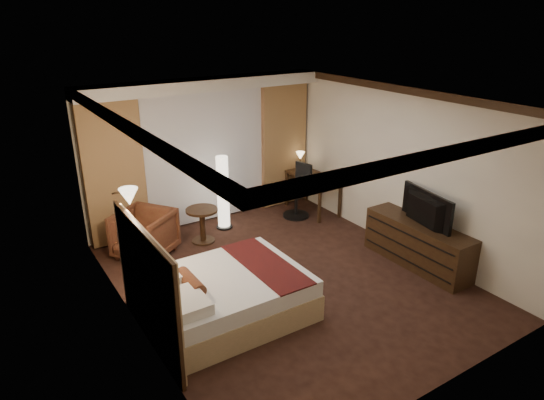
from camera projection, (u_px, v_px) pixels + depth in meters
floor at (286, 279)px, 7.32m from camera, size 4.50×5.50×0.01m
ceiling at (289, 99)px, 6.33m from camera, size 4.50×5.50×0.01m
back_wall at (204, 151)px, 8.98m from camera, size 4.50×0.02×2.70m
left_wall at (130, 232)px, 5.69m from camera, size 0.02×5.50×2.70m
right_wall at (400, 169)px, 7.96m from camera, size 0.02×5.50×2.70m
crown_molding at (288, 104)px, 6.36m from camera, size 4.50×5.50×0.12m
soffit at (206, 84)px, 8.33m from camera, size 4.50×0.50×0.20m
curtain_sheer at (206, 157)px, 8.95m from camera, size 2.48×0.04×2.45m
curtain_left_drape at (114, 174)px, 8.05m from camera, size 1.00×0.14×2.45m
curtain_right_drape at (284, 145)px, 9.76m from camera, size 1.00×0.14×2.45m
wall_sconce at (129, 197)px, 6.02m from camera, size 0.24×0.24×0.24m
bed at (227, 296)px, 6.35m from camera, size 2.01×1.57×0.59m
headboard at (148, 288)px, 5.67m from camera, size 0.12×1.87×1.50m
armchair at (144, 232)px, 7.87m from camera, size 1.12×1.13×0.86m
side_table at (203, 225)px, 8.40m from camera, size 0.56×0.56×0.61m
floor_lamp at (223, 193)px, 8.81m from camera, size 0.29×0.29×1.39m
desk at (313, 193)px, 9.67m from camera, size 0.55×1.19×0.75m
desk_lamp at (300, 162)px, 9.82m from camera, size 0.18×0.18×0.34m
office_chair at (296, 191)px, 9.36m from camera, size 0.60×0.60×1.06m
dresser at (418, 244)px, 7.62m from camera, size 0.50×1.83×0.71m
television at (421, 205)px, 7.36m from camera, size 0.82×1.20×0.14m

